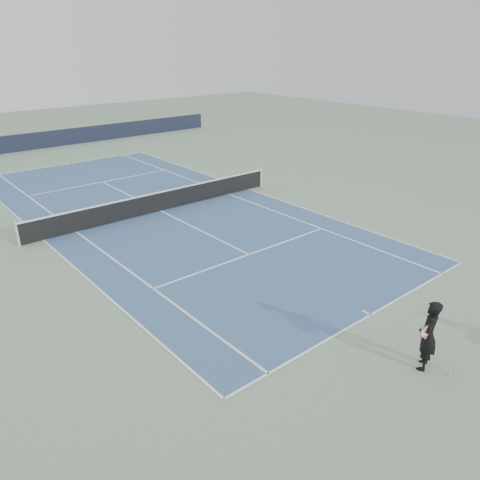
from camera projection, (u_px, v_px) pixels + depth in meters
ground at (161, 211)px, 22.14m from camera, size 80.00×80.00×0.00m
court_surface at (161, 211)px, 22.14m from camera, size 10.97×23.77×0.01m
tennis_net at (160, 201)px, 21.94m from camera, size 12.90×0.10×1.07m
windscreen_far at (34, 141)px, 34.54m from camera, size 30.00×0.25×1.20m
tennis_player at (428, 336)px, 11.22m from camera, size 0.87×0.74×1.84m
tennis_ball at (449, 374)px, 11.28m from camera, size 0.07×0.07×0.07m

